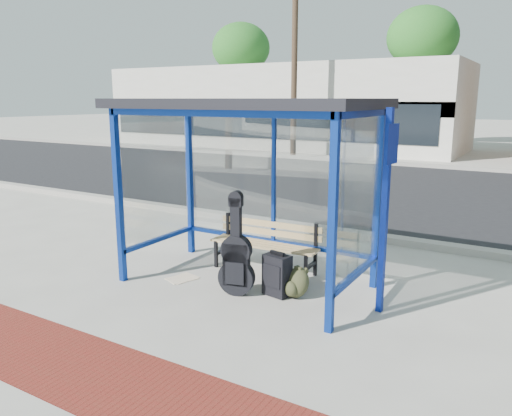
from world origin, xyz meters
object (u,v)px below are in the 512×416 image
Objects in this scene: bench at (266,242)px; suitcase at (277,275)px; backpack at (296,283)px; guitar_bag at (236,260)px.

bench reaches higher than suitcase.
bench is at bearing 155.81° from backpack.
suitcase is (0.58, -0.76, -0.16)m from bench.
backpack is (0.69, 0.30, -0.27)m from guitar_bag.
guitar_bag is 0.80m from backpack.
suitcase is at bearing -55.01° from bench.
bench is 1.10m from backpack.
suitcase is 0.26m from backpack.
guitar_bag reaches higher than bench.
suitcase is 1.47× the size of backpack.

